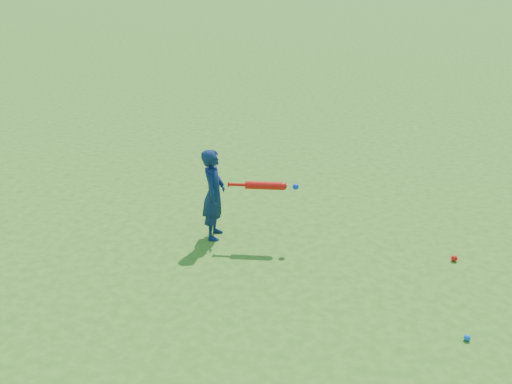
{
  "coord_description": "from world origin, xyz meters",
  "views": [
    {
      "loc": [
        1.21,
        -5.91,
        3.23
      ],
      "look_at": [
        0.52,
        0.15,
        0.6
      ],
      "focal_mm": 40.0,
      "sensor_mm": 36.0,
      "label": 1
    }
  ],
  "objects_px": {
    "child": "(214,194)",
    "ground_ball_red": "(454,258)",
    "ground_ball_blue": "(467,338)",
    "bat_swing": "(267,186)"
  },
  "relations": [
    {
      "from": "child",
      "to": "ground_ball_blue",
      "type": "bearing_deg",
      "value": -122.82
    },
    {
      "from": "ground_ball_blue",
      "to": "bat_swing",
      "type": "bearing_deg",
      "value": 139.19
    },
    {
      "from": "child",
      "to": "bat_swing",
      "type": "bearing_deg",
      "value": -92.54
    },
    {
      "from": "child",
      "to": "ground_ball_red",
      "type": "height_order",
      "value": "child"
    },
    {
      "from": "child",
      "to": "ground_ball_red",
      "type": "bearing_deg",
      "value": -95.26
    },
    {
      "from": "child",
      "to": "bat_swing",
      "type": "relative_size",
      "value": 1.35
    },
    {
      "from": "ground_ball_blue",
      "to": "bat_swing",
      "type": "xyz_separation_m",
      "value": [
        -1.95,
        1.69,
        0.68
      ]
    },
    {
      "from": "child",
      "to": "ground_ball_red",
      "type": "xyz_separation_m",
      "value": [
        2.76,
        -0.29,
        -0.52
      ]
    },
    {
      "from": "child",
      "to": "ground_ball_red",
      "type": "distance_m",
      "value": 2.83
    },
    {
      "from": "ground_ball_red",
      "to": "ground_ball_blue",
      "type": "bearing_deg",
      "value": -96.92
    }
  ]
}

